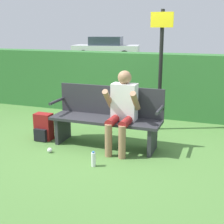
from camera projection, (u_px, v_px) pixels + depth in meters
ground_plane at (106, 146)px, 5.15m from camera, size 40.00×40.00×0.00m
hedge_back at (140, 84)px, 6.91m from camera, size 12.00×0.50×1.37m
park_bench at (107, 117)px, 5.09m from camera, size 1.81×0.52×0.96m
person_seated at (122, 107)px, 4.82m from camera, size 0.53×0.60×1.25m
backpack at (43, 127)px, 5.40m from camera, size 0.30×0.25×0.46m
water_bottle at (93, 159)px, 4.37m from camera, size 0.06×0.06×0.22m
signpost at (161, 62)px, 5.68m from camera, size 0.40×0.09×2.21m
parked_car at (106, 49)px, 19.16m from camera, size 4.25×2.48×1.40m
litter_crumple at (50, 150)px, 4.87m from camera, size 0.08×0.08×0.08m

